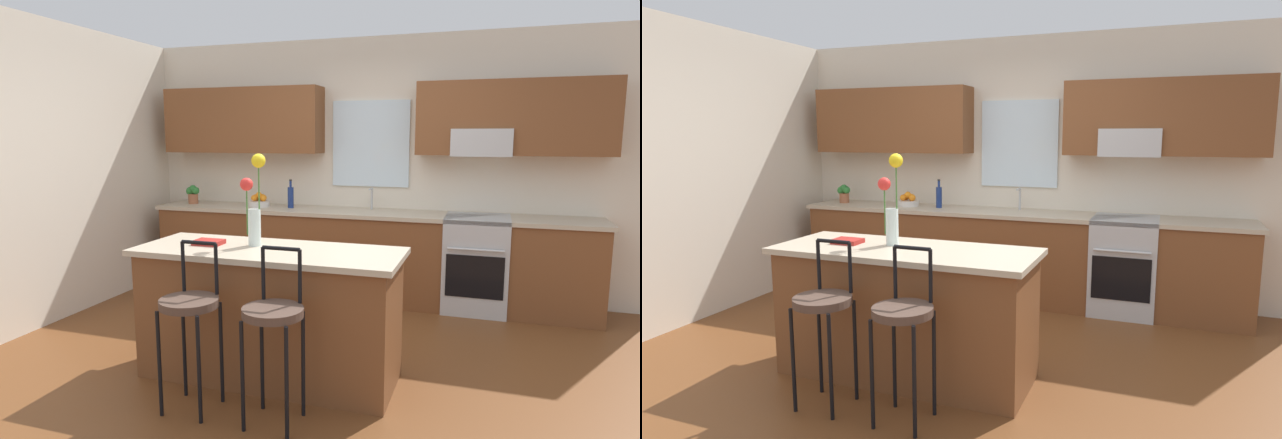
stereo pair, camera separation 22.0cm
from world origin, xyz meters
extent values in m
plane|color=brown|center=(0.00, 0.00, 0.00)|extent=(14.00, 14.00, 0.00)
cube|color=beige|center=(-2.56, 0.30, 1.35)|extent=(0.12, 4.60, 2.70)
cube|color=beige|center=(0.00, 2.06, 1.35)|extent=(5.60, 0.12, 2.70)
cube|color=brown|center=(-1.41, 1.83, 1.85)|extent=(1.79, 0.34, 0.70)
cube|color=brown|center=(1.41, 1.83, 1.85)|extent=(1.79, 0.34, 0.70)
cube|color=silver|center=(0.00, 1.99, 1.60)|extent=(0.82, 0.03, 0.90)
cube|color=#B7BABC|center=(1.13, 1.80, 1.62)|extent=(0.56, 0.36, 0.26)
cube|color=brown|center=(0.00, 1.70, 0.44)|extent=(4.50, 0.60, 0.88)
cube|color=#BCAD93|center=(0.00, 1.70, 0.90)|extent=(4.56, 0.64, 0.04)
cube|color=#B7BABC|center=(0.05, 1.70, 0.85)|extent=(0.54, 0.38, 0.11)
cylinder|color=#B7BABC|center=(0.05, 1.86, 1.03)|extent=(0.02, 0.02, 0.22)
cylinder|color=#B7BABC|center=(0.05, 1.80, 1.14)|extent=(0.02, 0.12, 0.02)
cube|color=#B7BABC|center=(1.13, 1.68, 0.46)|extent=(0.60, 0.60, 0.92)
cube|color=black|center=(1.13, 1.38, 0.40)|extent=(0.52, 0.02, 0.40)
cylinder|color=#B7BABC|center=(1.13, 1.35, 0.66)|extent=(0.50, 0.02, 0.02)
cube|color=brown|center=(-0.19, -0.30, 0.44)|extent=(1.76, 0.63, 0.88)
cube|color=#BCAD93|center=(-0.19, -0.30, 0.90)|extent=(1.84, 0.71, 0.04)
cylinder|color=black|center=(-0.60, -1.01, 0.33)|extent=(0.02, 0.02, 0.66)
cylinder|color=black|center=(-0.33, -1.01, 0.33)|extent=(0.02, 0.02, 0.66)
cylinder|color=black|center=(-0.60, -0.74, 0.33)|extent=(0.02, 0.02, 0.66)
cylinder|color=black|center=(-0.33, -0.74, 0.33)|extent=(0.02, 0.02, 0.66)
cylinder|color=#4C382D|center=(-0.46, -0.88, 0.69)|extent=(0.36, 0.36, 0.05)
cylinder|color=black|center=(-0.58, -0.74, 0.87)|extent=(0.02, 0.02, 0.32)
cylinder|color=black|center=(-0.35, -0.74, 0.87)|extent=(0.02, 0.02, 0.32)
cylinder|color=black|center=(-0.46, -0.74, 1.03)|extent=(0.23, 0.02, 0.02)
cylinder|color=black|center=(-0.05, -1.01, 0.33)|extent=(0.02, 0.02, 0.66)
cylinder|color=black|center=(0.22, -1.01, 0.33)|extent=(0.02, 0.02, 0.66)
cylinder|color=black|center=(-0.05, -0.74, 0.33)|extent=(0.02, 0.02, 0.66)
cylinder|color=black|center=(0.22, -0.74, 0.33)|extent=(0.02, 0.02, 0.66)
cylinder|color=#4C382D|center=(0.09, -0.88, 0.69)|extent=(0.36, 0.36, 0.05)
cylinder|color=black|center=(-0.03, -0.74, 0.87)|extent=(0.02, 0.02, 0.32)
cylinder|color=black|center=(0.20, -0.74, 0.87)|extent=(0.02, 0.02, 0.32)
cylinder|color=black|center=(0.09, -0.74, 1.03)|extent=(0.23, 0.02, 0.02)
cylinder|color=silver|center=(-0.32, -0.23, 1.05)|extent=(0.09, 0.09, 0.26)
cylinder|color=#3D722D|center=(-0.29, -0.23, 1.26)|extent=(0.01, 0.01, 0.52)
sphere|color=yellow|center=(-0.29, -0.23, 1.52)|extent=(0.10, 0.10, 0.10)
cylinder|color=#3D722D|center=(-0.37, -0.25, 1.18)|extent=(0.01, 0.01, 0.36)
sphere|color=red|center=(-0.37, -0.25, 1.35)|extent=(0.09, 0.09, 0.09)
cube|color=maroon|center=(-0.65, -0.30, 0.94)|extent=(0.20, 0.15, 0.03)
cylinder|color=silver|center=(-1.17, 1.70, 0.95)|extent=(0.24, 0.24, 0.06)
sphere|color=orange|center=(-1.12, 1.70, 1.01)|extent=(0.07, 0.07, 0.07)
sphere|color=orange|center=(-1.16, 1.75, 1.01)|extent=(0.08, 0.08, 0.08)
sphere|color=orange|center=(-1.22, 1.73, 1.01)|extent=(0.08, 0.08, 0.08)
sphere|color=orange|center=(-1.22, 1.67, 1.01)|extent=(0.07, 0.07, 0.07)
sphere|color=orange|center=(-1.17, 1.70, 1.04)|extent=(0.07, 0.07, 0.07)
cylinder|color=navy|center=(-0.80, 1.70, 1.03)|extent=(0.06, 0.06, 0.22)
cylinder|color=navy|center=(-0.80, 1.70, 1.18)|extent=(0.03, 0.03, 0.07)
cylinder|color=black|center=(-0.80, 1.70, 1.22)|extent=(0.03, 0.03, 0.02)
cylinder|color=#9E5B3D|center=(-1.99, 1.70, 0.98)|extent=(0.11, 0.11, 0.11)
sphere|color=#2D7A33|center=(-1.99, 1.70, 1.09)|extent=(0.08, 0.08, 0.08)
sphere|color=#2D7A33|center=(-2.03, 1.71, 1.06)|extent=(0.10, 0.10, 0.10)
sphere|color=#2D7A33|center=(-1.95, 1.69, 1.07)|extent=(0.08, 0.08, 0.08)
camera|label=1|loc=(1.25, -3.58, 1.69)|focal=29.86mm
camera|label=2|loc=(1.46, -3.50, 1.69)|focal=29.86mm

